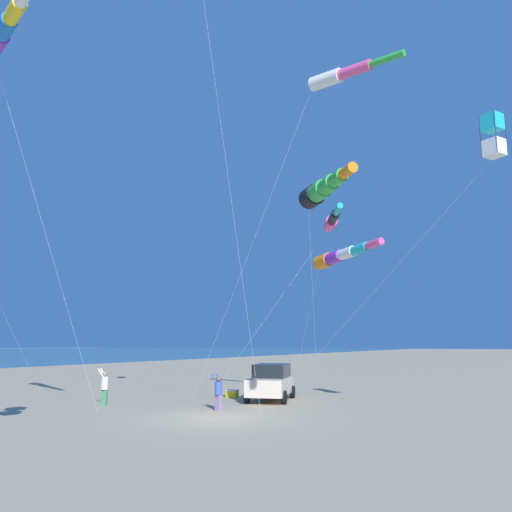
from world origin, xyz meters
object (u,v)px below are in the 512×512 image
(parked_car, at_px, (271,382))
(kite_windsock_teal_far_right, at_px, (341,75))
(cooler_box, at_px, (232,394))
(kite_windsock_magenta_far_left, at_px, (332,220))
(person_child_green_jacket, at_px, (218,390))
(kite_windsock_rainbow_low_near, at_px, (8,23))
(kite_box_striped_overhead, at_px, (493,136))
(kite_windsock_black_fish_shape, at_px, (338,256))
(kite_windsock_checkered_midright, at_px, (322,189))
(person_adult_flyer, at_px, (104,385))

(parked_car, height_order, kite_windsock_teal_far_right, kite_windsock_teal_far_right)
(parked_car, bearing_deg, cooler_box, -8.23)
(kite_windsock_magenta_far_left, distance_m, kite_windsock_teal_far_right, 9.55)
(person_child_green_jacket, bearing_deg, kite_windsock_teal_far_right, -170.92)
(cooler_box, bearing_deg, kite_windsock_rainbow_low_near, 84.27)
(kite_windsock_teal_far_right, bearing_deg, cooler_box, -28.06)
(parked_car, bearing_deg, kite_windsock_teal_far_right, 144.45)
(parked_car, height_order, cooler_box, parked_car)
(kite_windsock_magenta_far_left, xyz_separation_m, kite_box_striped_overhead, (-9.09, 8.42, 0.36))
(kite_windsock_magenta_far_left, bearing_deg, kite_windsock_black_fish_shape, 110.04)
(person_child_green_jacket, relative_size, kite_windsock_checkered_midright, 0.16)
(kite_windsock_teal_far_right, height_order, kite_box_striped_overhead, kite_windsock_teal_far_right)
(parked_car, bearing_deg, kite_windsock_magenta_far_left, -121.34)
(kite_windsock_magenta_far_left, xyz_separation_m, kite_windsock_rainbow_low_near, (6.27, 17.65, 4.14))
(kite_windsock_black_fish_shape, height_order, kite_windsock_checkered_midright, kite_windsock_checkered_midright)
(cooler_box, bearing_deg, person_child_green_jacket, 113.05)
(parked_car, relative_size, kite_windsock_checkered_midright, 0.45)
(cooler_box, height_order, kite_box_striped_overhead, kite_box_striped_overhead)
(person_adult_flyer, distance_m, kite_box_striped_overhead, 20.08)
(kite_windsock_rainbow_low_near, bearing_deg, kite_box_striped_overhead, -149.00)
(kite_windsock_magenta_far_left, bearing_deg, kite_box_striped_overhead, 137.18)
(parked_car, distance_m, kite_windsock_black_fish_shape, 7.94)
(kite_windsock_checkered_midright, bearing_deg, kite_windsock_black_fish_shape, -77.24)
(kite_windsock_rainbow_low_near, relative_size, kite_windsock_checkered_midright, 1.46)
(parked_car, relative_size, kite_windsock_teal_far_right, 0.30)
(kite_windsock_checkered_midright, bearing_deg, kite_windsock_teal_far_right, -83.05)
(kite_windsock_rainbow_low_near, bearing_deg, kite_windsock_magenta_far_left, -109.57)
(kite_windsock_black_fish_shape, distance_m, kite_windsock_checkered_midright, 6.15)
(person_adult_flyer, distance_m, kite_windsock_magenta_far_left, 15.72)
(person_child_green_jacket, relative_size, kite_windsock_black_fish_shape, 0.22)
(person_adult_flyer, bearing_deg, kite_windsock_black_fish_shape, -164.38)
(parked_car, relative_size, kite_box_striped_overhead, 0.38)
(kite_windsock_teal_far_right, height_order, kite_windsock_checkered_midright, kite_windsock_teal_far_right)
(parked_car, xyz_separation_m, person_adult_flyer, (6.19, 5.62, -0.00))
(parked_car, height_order, kite_windsock_black_fish_shape, kite_windsock_black_fish_shape)
(person_child_green_jacket, height_order, kite_windsock_checkered_midright, kite_windsock_checkered_midright)
(kite_windsock_black_fish_shape, xyz_separation_m, kite_windsock_rainbow_low_near, (8.61, 11.25, 7.51))
(kite_windsock_teal_far_right, xyz_separation_m, kite_box_striped_overhead, (-5.98, 0.75, -4.40))
(parked_car, bearing_deg, kite_windsock_rainbow_low_near, 74.04)
(cooler_box, bearing_deg, kite_windsock_magenta_far_left, -144.68)
(parked_car, xyz_separation_m, kite_windsock_black_fish_shape, (-4.65, 2.59, 5.90))
(kite_windsock_teal_far_right, bearing_deg, parked_car, -35.55)
(person_adult_flyer, relative_size, kite_windsock_black_fish_shape, 0.24)
(kite_windsock_rainbow_low_near, bearing_deg, person_adult_flyer, -74.79)
(cooler_box, height_order, kite_windsock_rainbow_low_near, kite_windsock_rainbow_low_near)
(kite_windsock_magenta_far_left, bearing_deg, kite_windsock_rainbow_low_near, 70.43)
(kite_windsock_magenta_far_left, relative_size, kite_windsock_black_fish_shape, 1.49)
(kite_windsock_black_fish_shape, relative_size, kite_windsock_teal_far_right, 0.46)
(person_child_green_jacket, bearing_deg, kite_windsock_magenta_far_left, -107.17)
(kite_windsock_teal_far_right, relative_size, kite_windsock_rainbow_low_near, 1.04)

